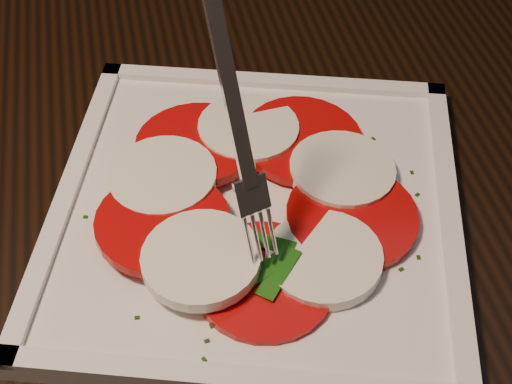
# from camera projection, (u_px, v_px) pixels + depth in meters

# --- Properties ---
(table) EXTENTS (1.27, 0.90, 0.75)m
(table) POSITION_uv_depth(u_px,v_px,m) (325.00, 212.00, 0.70)
(table) COLOR black
(table) RESTS_ON ground
(plate) EXTENTS (0.37, 0.37, 0.01)m
(plate) POSITION_uv_depth(u_px,v_px,m) (256.00, 211.00, 0.56)
(plate) COLOR white
(plate) RESTS_ON table
(caprese_salad) EXTENTS (0.26, 0.25, 0.03)m
(caprese_salad) POSITION_uv_depth(u_px,v_px,m) (256.00, 197.00, 0.55)
(caprese_salad) COLOR #C80409
(caprese_salad) RESTS_ON plate
(fork) EXTENTS (0.06, 0.09, 0.19)m
(fork) POSITION_uv_depth(u_px,v_px,m) (229.00, 112.00, 0.45)
(fork) COLOR white
(fork) RESTS_ON caprese_salad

